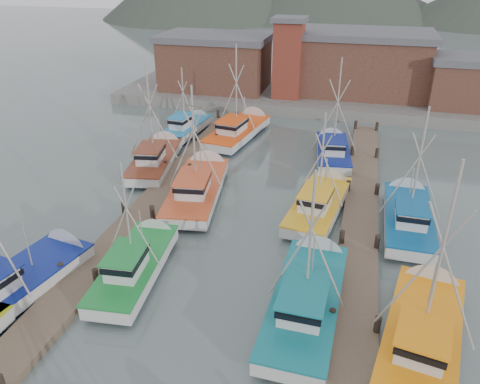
% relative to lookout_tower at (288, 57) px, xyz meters
% --- Properties ---
extents(ground, '(260.00, 260.00, 0.00)m').
position_rel_lookout_tower_xyz_m(ground, '(2.00, -33.00, -5.55)').
color(ground, '#556661').
rests_on(ground, ground).
extents(dock_left, '(2.30, 46.00, 1.50)m').
position_rel_lookout_tower_xyz_m(dock_left, '(-5.00, -28.96, -5.34)').
color(dock_left, brown).
rests_on(dock_left, ground).
extents(dock_right, '(2.30, 46.00, 1.50)m').
position_rel_lookout_tower_xyz_m(dock_right, '(9.00, -28.96, -5.34)').
color(dock_right, brown).
rests_on(dock_right, ground).
extents(quay, '(44.00, 16.00, 1.20)m').
position_rel_lookout_tower_xyz_m(quay, '(2.00, 4.00, -4.95)').
color(quay, gray).
rests_on(quay, ground).
extents(shed_left, '(12.72, 8.48, 6.20)m').
position_rel_lookout_tower_xyz_m(shed_left, '(-9.00, 2.00, -1.21)').
color(shed_left, brown).
rests_on(shed_left, quay).
extents(shed_center, '(14.84, 9.54, 6.90)m').
position_rel_lookout_tower_xyz_m(shed_center, '(8.00, 4.00, -0.86)').
color(shed_center, brown).
rests_on(shed_center, quay).
extents(shed_right, '(8.48, 6.36, 5.20)m').
position_rel_lookout_tower_xyz_m(shed_right, '(19.00, 1.00, -1.71)').
color(shed_right, brown).
rests_on(shed_right, quay).
extents(lookout_tower, '(3.60, 3.60, 8.50)m').
position_rel_lookout_tower_xyz_m(lookout_tower, '(0.00, 0.00, 0.00)').
color(lookout_tower, maroon).
rests_on(lookout_tower, quay).
extents(distant_hills, '(175.00, 140.00, 42.00)m').
position_rel_lookout_tower_xyz_m(distant_hills, '(-10.76, 89.59, -5.55)').
color(distant_hills, '#3C463B').
rests_on(distant_hills, ground).
extents(boat_4, '(3.28, 8.50, 7.44)m').
position_rel_lookout_tower_xyz_m(boat_4, '(-2.51, -33.19, -4.87)').
color(boat_4, '#101B37').
rests_on(boat_4, ground).
extents(boat_5, '(3.55, 9.91, 8.58)m').
position_rel_lookout_tower_xyz_m(boat_5, '(6.72, -33.63, -4.87)').
color(boat_5, '#101B37').
rests_on(boat_5, ground).
extents(boat_6, '(4.69, 10.13, 9.10)m').
position_rel_lookout_tower_xyz_m(boat_6, '(-7.59, -36.45, -4.87)').
color(boat_6, '#101B37').
rests_on(boat_6, ground).
extents(boat_7, '(4.65, 9.94, 10.01)m').
position_rel_lookout_tower_xyz_m(boat_7, '(11.95, -34.72, -4.86)').
color(boat_7, '#101B37').
rests_on(boat_7, ground).
extents(boat_8, '(4.55, 10.53, 9.14)m').
position_rel_lookout_tower_xyz_m(boat_8, '(-2.41, -23.54, -4.87)').
color(boat_8, '#101B37').
rests_on(boat_8, ground).
extents(boat_9, '(3.93, 9.24, 7.84)m').
position_rel_lookout_tower_xyz_m(boat_9, '(6.32, -23.75, -4.87)').
color(boat_9, '#101B37').
rests_on(boat_9, ground).
extents(boat_10, '(4.29, 9.49, 9.46)m').
position_rel_lookout_tower_xyz_m(boat_10, '(-7.49, -19.40, -4.87)').
color(boat_10, '#101B37').
rests_on(boat_10, ground).
extents(boat_11, '(3.61, 9.14, 8.80)m').
position_rel_lookout_tower_xyz_m(boat_11, '(11.90, -24.10, -4.87)').
color(boat_11, '#101B37').
rests_on(boat_11, ground).
extents(boat_12, '(4.56, 10.31, 9.64)m').
position_rel_lookout_tower_xyz_m(boat_12, '(-2.62, -11.00, -4.87)').
color(boat_12, '#101B37').
rests_on(boat_12, ground).
extents(boat_13, '(3.63, 8.60, 9.24)m').
position_rel_lookout_tower_xyz_m(boat_13, '(6.35, -14.10, -4.87)').
color(boat_13, '#101B37').
rests_on(boat_13, ground).
extents(boat_14, '(3.09, 8.04, 7.12)m').
position_rel_lookout_tower_xyz_m(boat_14, '(-7.70, -11.51, -4.87)').
color(boat_14, '#101B37').
rests_on(boat_14, ground).
extents(gull_near, '(1.53, 0.66, 0.24)m').
position_rel_lookout_tower_xyz_m(gull_near, '(1.95, -34.41, 4.40)').
color(gull_near, gray).
rests_on(gull_near, ground).
extents(gull_far, '(1.54, 0.66, 0.24)m').
position_rel_lookout_tower_xyz_m(gull_far, '(4.25, -29.79, 3.52)').
color(gull_far, gray).
rests_on(gull_far, ground).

